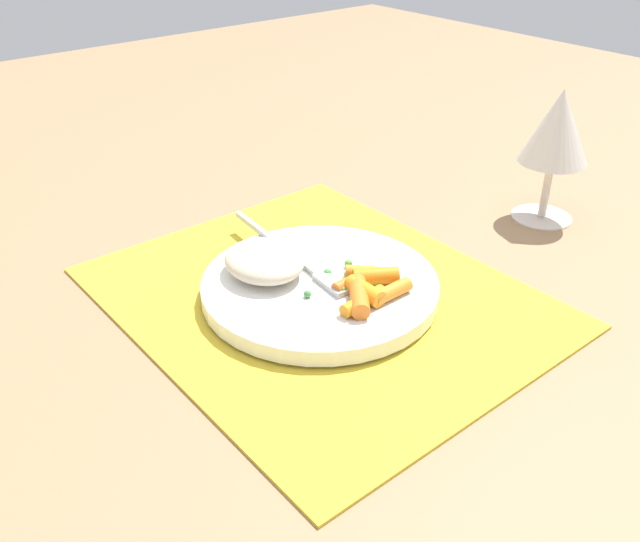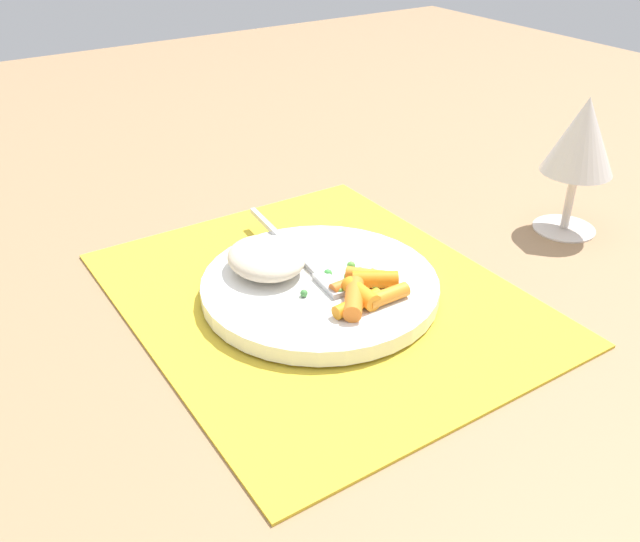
% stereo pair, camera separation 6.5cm
% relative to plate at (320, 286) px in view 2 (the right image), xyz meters
% --- Properties ---
extents(ground_plane, '(2.40, 2.40, 0.00)m').
position_rel_plate_xyz_m(ground_plane, '(0.00, 0.00, -0.01)').
color(ground_plane, '#997551').
extents(placemat, '(0.44, 0.36, 0.01)m').
position_rel_plate_xyz_m(placemat, '(0.00, 0.00, -0.01)').
color(placemat, gold).
rests_on(placemat, ground_plane).
extents(plate, '(0.24, 0.24, 0.02)m').
position_rel_plate_xyz_m(plate, '(0.00, 0.00, 0.00)').
color(plate, white).
rests_on(plate, placemat).
extents(rice_mound, '(0.09, 0.08, 0.03)m').
position_rel_plate_xyz_m(rice_mound, '(-0.04, -0.04, 0.02)').
color(rice_mound, beige).
rests_on(rice_mound, plate).
extents(carrot_portion, '(0.08, 0.09, 0.02)m').
position_rel_plate_xyz_m(carrot_portion, '(0.05, 0.02, 0.02)').
color(carrot_portion, orange).
rests_on(carrot_portion, plate).
extents(pea_scatter, '(0.07, 0.09, 0.01)m').
position_rel_plate_xyz_m(pea_scatter, '(0.03, 0.02, 0.01)').
color(pea_scatter, '#53B03A').
rests_on(pea_scatter, plate).
extents(fork, '(0.21, 0.03, 0.01)m').
position_rel_plate_xyz_m(fork, '(-0.04, 0.00, 0.01)').
color(fork, '#B8B8B8').
rests_on(fork, plate).
extents(wine_glass, '(0.08, 0.08, 0.16)m').
position_rel_plate_xyz_m(wine_glass, '(0.03, 0.33, 0.10)').
color(wine_glass, silver).
rests_on(wine_glass, ground_plane).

